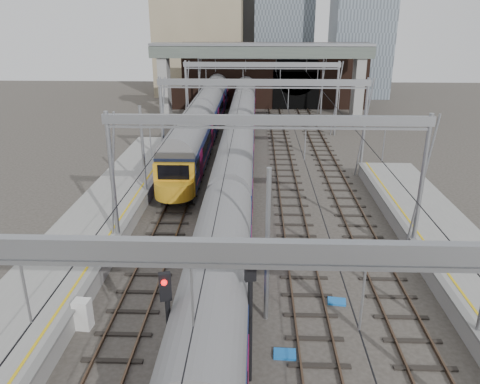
{
  "coord_description": "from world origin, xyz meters",
  "views": [
    {
      "loc": [
        -0.54,
        -15.41,
        12.59
      ],
      "look_at": [
        -1.47,
        11.37,
        2.4
      ],
      "focal_mm": 35.0,
      "sensor_mm": 36.0,
      "label": 1
    }
  ],
  "objects_px": {
    "train_main": "(239,143)",
    "signal_near_left": "(169,325)",
    "signal_near_centre": "(250,305)",
    "train_second": "(215,96)",
    "relay_cabinet": "(83,314)"
  },
  "relations": [
    {
      "from": "train_second",
      "to": "signal_near_centre",
      "type": "xyz_separation_m",
      "value": [
        5.34,
        -48.86,
        0.78
      ]
    },
    {
      "from": "train_main",
      "to": "signal_near_centre",
      "type": "xyz_separation_m",
      "value": [
        1.34,
        -24.92,
        0.92
      ]
    },
    {
      "from": "train_second",
      "to": "signal_near_left",
      "type": "distance_m",
      "value": 50.13
    },
    {
      "from": "train_main",
      "to": "signal_near_left",
      "type": "xyz_separation_m",
      "value": [
        -1.26,
        -26.1,
        0.9
      ]
    },
    {
      "from": "signal_near_left",
      "to": "signal_near_centre",
      "type": "bearing_deg",
      "value": 9.48
    },
    {
      "from": "train_main",
      "to": "signal_near_left",
      "type": "distance_m",
      "value": 26.15
    },
    {
      "from": "signal_near_centre",
      "to": "train_main",
      "type": "bearing_deg",
      "value": 78.33
    },
    {
      "from": "train_main",
      "to": "signal_near_centre",
      "type": "height_order",
      "value": "signal_near_centre"
    },
    {
      "from": "signal_near_centre",
      "to": "relay_cabinet",
      "type": "xyz_separation_m",
      "value": [
        -7.14,
        2.9,
        -2.62
      ]
    },
    {
      "from": "train_second",
      "to": "signal_near_centre",
      "type": "height_order",
      "value": "signal_near_centre"
    },
    {
      "from": "signal_near_left",
      "to": "relay_cabinet",
      "type": "xyz_separation_m",
      "value": [
        -4.54,
        4.08,
        -2.61
      ]
    },
    {
      "from": "signal_near_centre",
      "to": "relay_cabinet",
      "type": "distance_m",
      "value": 8.14
    },
    {
      "from": "train_second",
      "to": "signal_near_left",
      "type": "bearing_deg",
      "value": -86.87
    },
    {
      "from": "signal_near_centre",
      "to": "relay_cabinet",
      "type": "height_order",
      "value": "signal_near_centre"
    },
    {
      "from": "signal_near_left",
      "to": "relay_cabinet",
      "type": "relative_size",
      "value": 3.88
    }
  ]
}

